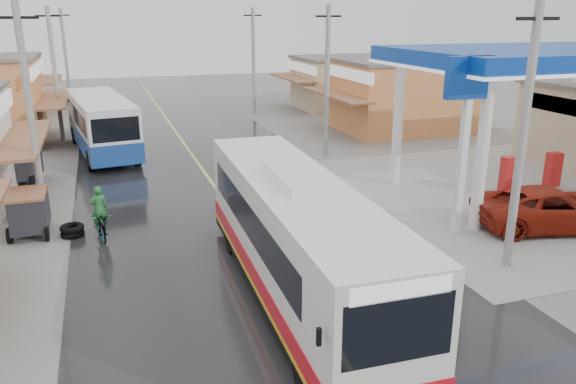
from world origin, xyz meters
name	(u,v)px	position (x,y,z in m)	size (l,w,h in m)	color
ground	(295,300)	(0.00, 0.00, 0.00)	(120.00, 120.00, 0.00)	slate
road	(200,166)	(0.00, 15.00, 0.01)	(12.00, 90.00, 0.02)	black
centre_line	(200,166)	(0.00, 15.00, 0.02)	(0.15, 90.00, 0.01)	#D8CC4C
shopfronts_right	(481,157)	(15.00, 12.00, 0.00)	(11.00, 44.00, 4.80)	beige
utility_poles_left	(56,173)	(-7.00, 16.00, 0.00)	(1.60, 50.00, 8.00)	gray
utility_poles_right	(325,156)	(7.00, 15.00, 0.00)	(1.60, 36.00, 8.00)	gray
coach_bus	(296,239)	(0.07, 0.14, 1.76)	(2.92, 11.72, 3.64)	silver
second_bus	(102,124)	(-4.62, 19.32, 1.71)	(3.81, 9.79, 3.17)	silver
jeepney	(551,208)	(10.64, 2.19, 0.77)	(2.55, 5.52, 1.53)	maroon
cyclist	(101,221)	(-4.96, 6.44, 0.63)	(0.86, 1.86, 1.93)	black
tricycle_near	(29,211)	(-7.33, 7.55, 0.90)	(1.36, 2.05, 1.57)	#26262D
tricycle_far	(23,164)	(-8.25, 14.70, 0.89)	(1.70, 2.25, 1.57)	#26262D
tyre_stack	(72,230)	(-5.94, 6.92, 0.21)	(0.83, 0.83, 0.43)	black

